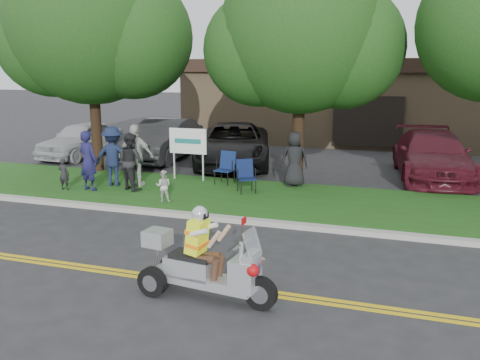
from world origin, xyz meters
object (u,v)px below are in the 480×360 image
(spectator_adult_mid, at_px, (131,161))
(parked_car_far_left, at_px, (82,139))
(trike_scooter, at_px, (202,266))
(parked_car_right, at_px, (432,155))
(parked_car_mid, at_px, (234,145))
(lawn_chair_a, at_px, (226,165))
(parked_car_left, at_px, (163,140))
(spectator_adult_right, at_px, (136,156))
(lawn_chair_b, at_px, (246,174))
(spectator_adult_left, at_px, (88,161))

(spectator_adult_mid, distance_m, parked_car_far_left, 6.95)
(trike_scooter, relative_size, parked_car_right, 0.43)
(trike_scooter, distance_m, parked_car_mid, 11.30)
(lawn_chair_a, height_order, parked_car_left, parked_car_left)
(spectator_adult_mid, relative_size, spectator_adult_right, 0.89)
(trike_scooter, xyz_separation_m, lawn_chair_b, (-1.35, 6.59, 0.10))
(parked_car_left, relative_size, parked_car_right, 0.91)
(parked_car_mid, bearing_deg, parked_car_right, -17.03)
(lawn_chair_a, relative_size, spectator_adult_right, 0.53)
(spectator_adult_left, bearing_deg, spectator_adult_mid, -145.45)
(spectator_adult_right, bearing_deg, lawn_chair_b, -176.47)
(spectator_adult_left, xyz_separation_m, parked_car_right, (9.60, 5.31, -0.20))
(lawn_chair_a, xyz_separation_m, parked_car_right, (6.08, 3.23, 0.12))
(lawn_chair_a, bearing_deg, trike_scooter, -63.93)
(lawn_chair_a, distance_m, parked_car_left, 5.28)
(spectator_adult_right, height_order, parked_car_far_left, spectator_adult_right)
(parked_car_left, bearing_deg, parked_car_far_left, -176.88)
(lawn_chair_b, bearing_deg, parked_car_left, 104.74)
(spectator_adult_mid, distance_m, parked_car_right, 9.74)
(parked_car_left, distance_m, parked_car_mid, 3.00)
(parked_car_right, bearing_deg, lawn_chair_a, -158.72)
(trike_scooter, distance_m, lawn_chair_b, 6.72)
(lawn_chair_a, xyz_separation_m, lawn_chair_b, (0.90, -0.86, -0.03))
(spectator_adult_left, distance_m, parked_car_mid, 6.06)
(parked_car_far_left, distance_m, parked_car_right, 13.50)
(lawn_chair_b, height_order, parked_car_mid, parked_car_mid)
(spectator_adult_left, bearing_deg, lawn_chair_b, -151.15)
(parked_car_left, bearing_deg, lawn_chair_a, -45.70)
(parked_car_far_left, bearing_deg, spectator_adult_left, -49.42)
(parked_car_right, bearing_deg, spectator_adult_left, -157.73)
(trike_scooter, bearing_deg, parked_car_far_left, 139.41)
(parked_car_mid, bearing_deg, lawn_chair_b, -82.52)
(trike_scooter, distance_m, spectator_adult_right, 7.80)
(lawn_chair_b, relative_size, spectator_adult_right, 0.50)
(spectator_adult_right, bearing_deg, spectator_adult_left, 35.57)
(trike_scooter, distance_m, parked_car_far_left, 14.33)
(lawn_chair_b, height_order, spectator_adult_right, spectator_adult_right)
(parked_car_mid, bearing_deg, parked_car_left, 161.44)
(spectator_adult_left, relative_size, spectator_adult_mid, 1.04)
(spectator_adult_left, height_order, parked_car_mid, spectator_adult_left)
(lawn_chair_a, bearing_deg, spectator_adult_right, -144.03)
(spectator_adult_mid, bearing_deg, parked_car_mid, -78.70)
(spectator_adult_left, distance_m, parked_car_far_left, 6.52)
(spectator_adult_left, xyz_separation_m, spectator_adult_mid, (1.16, 0.45, -0.04))
(lawn_chair_a, height_order, spectator_adult_right, spectator_adult_right)
(spectator_adult_mid, relative_size, parked_car_far_left, 0.39)
(trike_scooter, distance_m, spectator_adult_mid, 7.43)
(lawn_chair_b, distance_m, parked_car_mid, 4.63)
(trike_scooter, bearing_deg, spectator_adult_right, 134.00)
(spectator_adult_right, bearing_deg, spectator_adult_mid, 97.86)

